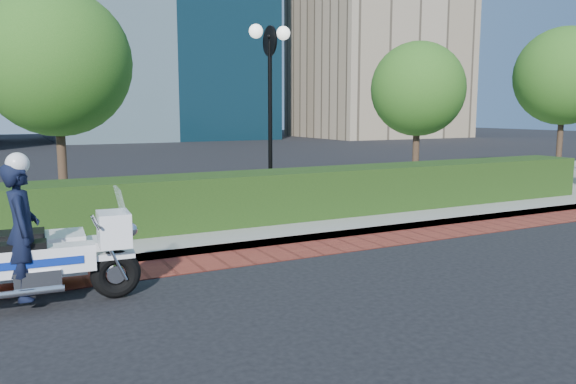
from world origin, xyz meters
name	(u,v)px	position (x,y,z in m)	size (l,w,h in m)	color
ground	(359,271)	(0.00, 0.00, 0.00)	(120.00, 120.00, 0.00)	black
brick_strip	(310,249)	(0.00, 1.50, 0.01)	(60.00, 1.00, 0.01)	maroon
sidewalk	(220,207)	(0.00, 6.00, 0.07)	(60.00, 8.00, 0.15)	gray
hedge_main	(260,197)	(0.00, 3.60, 0.65)	(18.00, 1.20, 1.00)	black
lamppost	(270,87)	(1.00, 5.20, 2.96)	(1.02, 0.70, 4.21)	black
tree_b	(56,63)	(-3.50, 6.50, 3.43)	(3.20, 3.20, 4.89)	#332319
tree_c	(418,89)	(6.50, 6.50, 3.05)	(2.80, 2.80, 4.30)	#332319
tree_d	(564,76)	(13.00, 6.50, 3.61)	(3.40, 3.40, 5.16)	#332319
police_motorcycle	(33,250)	(-4.43, 0.79, 0.66)	(2.37, 1.72, 1.91)	black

